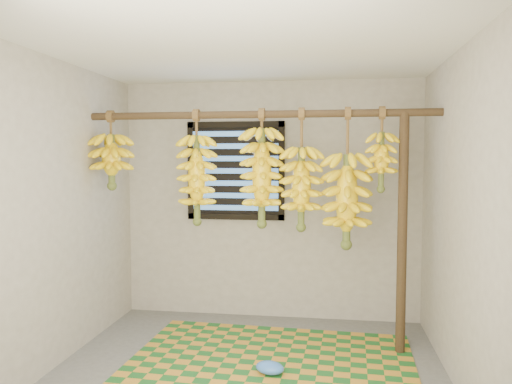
% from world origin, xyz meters
% --- Properties ---
extents(floor, '(3.00, 3.00, 0.01)m').
position_xyz_m(floor, '(0.00, 0.00, -0.01)').
color(floor, '#555555').
rests_on(floor, ground).
extents(ceiling, '(3.00, 3.00, 0.01)m').
position_xyz_m(ceiling, '(0.00, 0.00, 2.40)').
color(ceiling, silver).
rests_on(ceiling, wall_back).
extents(wall_back, '(3.00, 0.01, 2.40)m').
position_xyz_m(wall_back, '(0.00, 1.50, 1.20)').
color(wall_back, gray).
rests_on(wall_back, floor).
extents(wall_left, '(0.01, 3.00, 2.40)m').
position_xyz_m(wall_left, '(-1.50, 0.00, 1.20)').
color(wall_left, gray).
rests_on(wall_left, floor).
extents(wall_right, '(0.01, 3.00, 2.40)m').
position_xyz_m(wall_right, '(1.50, 0.00, 1.20)').
color(wall_right, gray).
rests_on(wall_right, floor).
extents(window, '(1.00, 0.04, 1.00)m').
position_xyz_m(window, '(-0.35, 1.48, 1.50)').
color(window, black).
rests_on(window, wall_back).
extents(hanging_pole, '(3.00, 0.06, 0.06)m').
position_xyz_m(hanging_pole, '(0.00, 0.70, 2.00)').
color(hanging_pole, '#412F1A').
rests_on(hanging_pole, wall_left).
extents(support_post, '(0.08, 0.08, 2.00)m').
position_xyz_m(support_post, '(1.20, 0.70, 1.00)').
color(support_post, '#412F1A').
rests_on(support_post, floor).
extents(woven_mat, '(2.33, 1.89, 0.01)m').
position_xyz_m(woven_mat, '(0.15, 0.24, 0.01)').
color(woven_mat, '#1A5920').
rests_on(woven_mat, floor).
extents(plastic_bag, '(0.26, 0.22, 0.09)m').
position_xyz_m(plastic_bag, '(0.17, 0.11, 0.06)').
color(plastic_bag, blue).
rests_on(plastic_bag, woven_mat).
extents(banana_bunch_a, '(0.36, 0.36, 0.69)m').
position_xyz_m(banana_bunch_a, '(-1.33, 0.70, 1.60)').
color(banana_bunch_a, brown).
rests_on(banana_bunch_a, hanging_pole).
extents(banana_bunch_b, '(0.32, 0.32, 1.00)m').
position_xyz_m(banana_bunch_b, '(-0.54, 0.70, 1.44)').
color(banana_bunch_b, brown).
rests_on(banana_bunch_b, hanging_pole).
extents(banana_bunch_c, '(0.34, 0.34, 1.03)m').
position_xyz_m(banana_bunch_c, '(0.36, 0.70, 1.37)').
color(banana_bunch_c, brown).
rests_on(banana_bunch_c, hanging_pole).
extents(banana_bunch_d, '(0.34, 0.34, 1.00)m').
position_xyz_m(banana_bunch_d, '(0.03, 0.70, 1.47)').
color(banana_bunch_d, brown).
rests_on(banana_bunch_d, hanging_pole).
extents(banana_bunch_e, '(0.38, 0.38, 1.17)m').
position_xyz_m(banana_bunch_e, '(0.75, 0.70, 1.27)').
color(banana_bunch_e, brown).
rests_on(banana_bunch_e, hanging_pole).
extents(banana_bunch_f, '(0.26, 0.26, 0.70)m').
position_xyz_m(banana_bunch_f, '(1.02, 0.70, 1.60)').
color(banana_bunch_f, brown).
rests_on(banana_bunch_f, hanging_pole).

